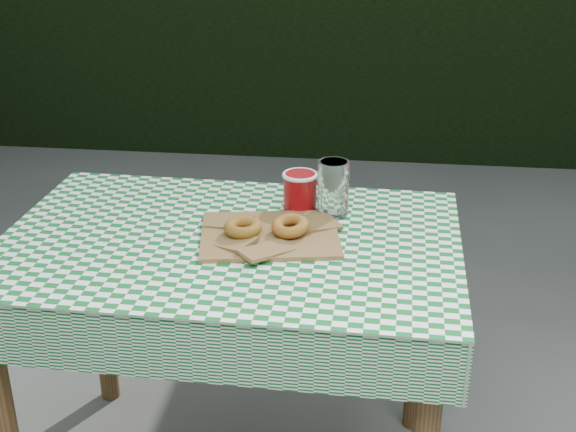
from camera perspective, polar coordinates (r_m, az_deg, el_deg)
The scene contains 7 objects.
table at distance 2.07m, azimuth -4.04°, elevation -11.19°, with size 1.10×0.73×0.75m, color #54351D.
tablecloth at distance 1.88m, azimuth -4.37°, elevation -1.75°, with size 1.12×0.75×0.01m, color #0E5C22.
paper_bag at distance 1.88m, azimuth -1.36°, elevation -1.33°, with size 0.33×0.27×0.02m, color olive.
bagel_front at distance 1.86m, azimuth -3.37°, elevation -0.87°, with size 0.09×0.09×0.03m, color brown.
bagel_back at distance 1.86m, azimuth 0.16°, elevation -0.74°, with size 0.09×0.09×0.03m, color #9F7121.
coffee_mug at distance 2.02m, azimuth 0.90°, elevation 1.87°, with size 0.18×0.18×0.10m, color maroon, non-canonical shape.
drinking_glass at distance 1.98m, azimuth 3.38°, elevation 2.08°, with size 0.08×0.08×0.15m, color white.
Camera 1 is at (0.21, -1.50, 1.57)m, focal length 47.83 mm.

